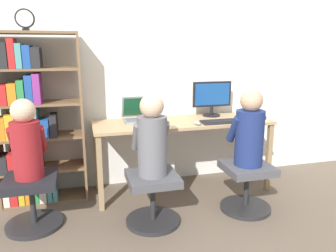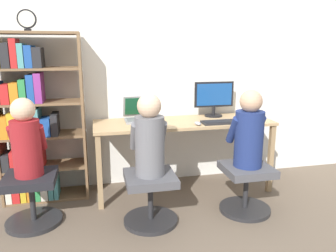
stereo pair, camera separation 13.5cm
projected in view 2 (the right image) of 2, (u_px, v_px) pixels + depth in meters
The scene contains 15 objects.
ground_plane at pixel (191, 201), 3.34m from camera, with size 14.00×14.00×0.00m, color brown.
wall_back at pixel (176, 68), 3.67m from camera, with size 10.00×0.05×2.60m.
desk at pixel (184, 129), 3.47m from camera, with size 1.87×0.60×0.77m.
desktop_monitor at pixel (214, 98), 3.65m from camera, with size 0.45×0.20×0.39m.
laptop at pixel (140, 115), 3.49m from camera, with size 0.33×0.36×0.25m.
keyboard at pixel (222, 122), 3.35m from camera, with size 0.42×0.17×0.03m.
computer_mouse_by_keyboard at pixel (198, 123), 3.28m from camera, with size 0.06×0.11×0.03m.
office_chair_left at pixel (246, 185), 3.08m from camera, with size 0.48×0.48×0.46m.
office_chair_right at pixel (150, 195), 2.88m from camera, with size 0.48×0.48×0.46m.
person_at_monitor at pixel (249, 132), 2.97m from camera, with size 0.32×0.31×0.71m.
person_at_laptop at pixel (149, 138), 2.76m from camera, with size 0.31×0.30×0.70m.
bookshelf at pixel (32, 122), 3.21m from camera, with size 0.83×0.33×1.67m.
desk_clock at pixel (27, 20), 2.92m from camera, with size 0.17×0.03×0.19m.
office_chair_side at pixel (32, 196), 2.86m from camera, with size 0.48×0.48×0.46m.
person_near_shelf at pixel (26, 140), 2.75m from camera, with size 0.29×0.29×0.67m.
Camera 2 is at (-0.91, -2.95, 1.52)m, focal length 35.00 mm.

